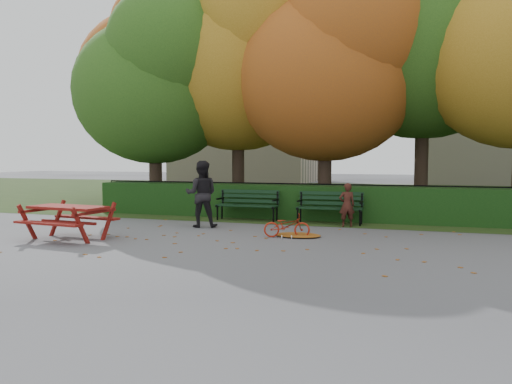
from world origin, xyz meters
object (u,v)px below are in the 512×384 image
(bench_left, at_px, (248,202))
(child, at_px, (347,205))
(adult, at_px, (201,194))
(bench_right, at_px, (330,205))
(tree_b, at_px, (245,55))
(bicycle, at_px, (287,226))
(tree_a, at_px, (159,79))
(tree_f, at_px, (160,66))
(tree_d, at_px, (437,27))
(picnic_table, at_px, (68,213))
(tree_c, at_px, (335,62))

(bench_left, xyz_separation_m, child, (2.93, -0.50, 0.06))
(child, height_order, adult, adult)
(bench_left, xyz_separation_m, bench_right, (2.40, 0.00, 0.00))
(bench_left, bearing_deg, child, -9.70)
(tree_b, distance_m, bench_right, 6.76)
(tree_b, height_order, bicycle, tree_b)
(tree_a, xyz_separation_m, tree_b, (2.74, 1.17, 0.88))
(tree_f, bearing_deg, adult, -54.77)
(tree_b, distance_m, bicycle, 8.27)
(child, bearing_deg, bench_left, -31.37)
(tree_d, xyz_separation_m, bench_right, (-2.78, -3.53, -5.46))
(bench_left, bearing_deg, adult, -112.02)
(tree_b, relative_size, adult, 5.03)
(bench_right, relative_size, child, 1.55)
(tree_a, xyz_separation_m, child, (6.82, -2.38, -3.94))
(bench_left, relative_size, picnic_table, 0.95)
(tree_d, xyz_separation_m, bench_left, (-5.18, -3.53, -5.46))
(bench_left, height_order, bicycle, bench_left)
(tree_a, relative_size, bicycle, 7.12)
(tree_c, height_order, child, tree_c)
(tree_b, bearing_deg, child, -41.04)
(tree_d, bearing_deg, bench_left, -145.74)
(tree_a, bearing_deg, bicycle, -38.55)
(bench_right, bearing_deg, tree_f, 146.08)
(tree_b, relative_size, picnic_table, 4.66)
(bench_left, xyz_separation_m, picnic_table, (-2.73, -4.46, 0.06))
(bench_right, relative_size, bicycle, 1.71)
(bench_left, relative_size, child, 1.55)
(tree_a, relative_size, tree_d, 0.78)
(tree_a, bearing_deg, child, -19.22)
(adult, bearing_deg, tree_f, -71.60)
(tree_b, distance_m, child, 7.24)
(tree_f, height_order, child, tree_f)
(tree_b, relative_size, tree_f, 0.96)
(tree_a, distance_m, tree_d, 9.33)
(tree_a, xyz_separation_m, tree_d, (9.07, 1.65, 1.46))
(picnic_table, bearing_deg, tree_a, 106.11)
(tree_f, bearing_deg, tree_d, -10.33)
(tree_f, xyz_separation_m, bicycle, (7.69, -8.24, -5.42))
(tree_d, bearing_deg, tree_c, -157.39)
(tree_a, xyz_separation_m, picnic_table, (1.16, -6.33, -3.94))
(tree_a, xyz_separation_m, tree_c, (6.02, 0.38, 0.30))
(tree_a, bearing_deg, tree_c, 3.65)
(tree_b, bearing_deg, adult, -84.70)
(bench_right, bearing_deg, picnic_table, -139.00)
(bench_right, distance_m, picnic_table, 6.79)
(child, bearing_deg, tree_d, -140.84)
(child, bearing_deg, tree_f, -56.24)
(bench_right, height_order, child, child)
(tree_c, xyz_separation_m, tree_f, (-7.97, 3.28, 0.87))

